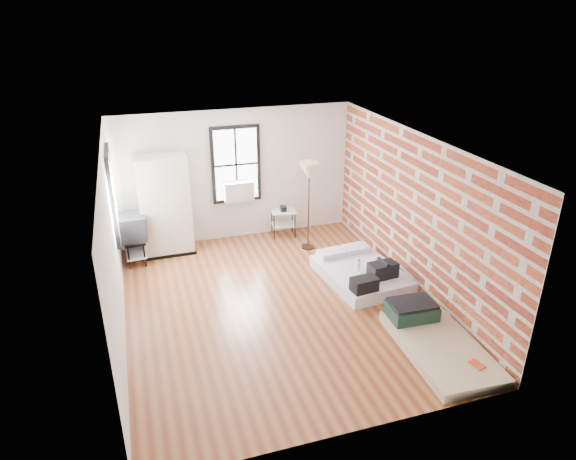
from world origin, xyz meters
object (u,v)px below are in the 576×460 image
object	(u,v)px
mattress_bare	(433,338)
tv_stand	(133,229)
floor_lamp	(309,175)
side_table	(283,216)
mattress_main	(362,273)
wardrobe	(165,206)

from	to	relation	value
mattress_bare	tv_stand	distance (m)	5.92
floor_lamp	side_table	bearing A→B (deg)	112.16
floor_lamp	mattress_bare	bearing A→B (deg)	-79.90
side_table	floor_lamp	world-z (taller)	floor_lamp
mattress_main	side_table	size ratio (longest dim) A/B	2.72
mattress_main	mattress_bare	bearing A→B (deg)	-91.02
mattress_main	tv_stand	xyz separation A→B (m)	(-3.96, 2.05, 0.56)
wardrobe	floor_lamp	world-z (taller)	wardrobe
side_table	tv_stand	distance (m)	3.20
wardrobe	tv_stand	size ratio (longest dim) A/B	2.05
floor_lamp	tv_stand	bearing A→B (deg)	172.82
mattress_bare	wardrobe	xyz separation A→B (m)	(-3.48, 4.44, 0.89)
mattress_main	floor_lamp	bearing A→B (deg)	100.67
mattress_main	mattress_bare	xyz separation A→B (m)	(0.19, -2.14, -0.02)
mattress_bare	side_table	xyz separation A→B (m)	(-0.98, 4.51, 0.34)
mattress_bare	tv_stand	world-z (taller)	tv_stand
mattress_main	tv_stand	world-z (taller)	tv_stand
mattress_main	mattress_bare	size ratio (longest dim) A/B	0.91
mattress_main	floor_lamp	size ratio (longest dim) A/B	1.00
mattress_bare	wardrobe	world-z (taller)	wardrobe
side_table	tv_stand	bearing A→B (deg)	-174.24
mattress_main	wardrobe	bearing A→B (deg)	139.09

